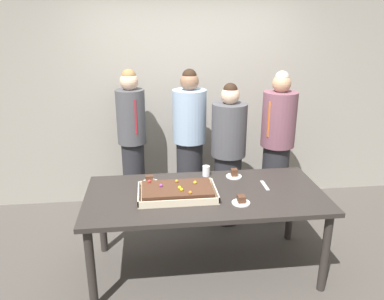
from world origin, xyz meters
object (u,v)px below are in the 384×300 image
(party_table, at_px, (205,201))
(person_green_shirt_behind, at_px, (190,144))
(person_serving_front, at_px, (132,141))
(sheet_cake, at_px, (177,192))
(plated_slice_near_right, at_px, (234,174))
(drink_cup_nearest, at_px, (206,171))
(person_far_right_suit, at_px, (277,146))
(plated_slice_far_left, at_px, (241,201))
(plated_slice_near_left, at_px, (150,180))
(cake_server_utensil, at_px, (265,185))
(person_striped_tie_right, at_px, (228,155))

(party_table, height_order, person_green_shirt_behind, person_green_shirt_behind)
(person_serving_front, bearing_deg, sheet_cake, -0.00)
(plated_slice_near_right, xyz_separation_m, person_serving_front, (-0.99, 0.87, 0.09))
(sheet_cake, height_order, drink_cup_nearest, sheet_cake)
(person_serving_front, height_order, person_far_right_suit, person_serving_front)
(plated_slice_far_left, bearing_deg, person_far_right_suit, 58.98)
(party_table, xyz_separation_m, plated_slice_near_left, (-0.48, 0.28, 0.10))
(cake_server_utensil, xyz_separation_m, person_striped_tie_right, (-0.18, 0.76, 0.03))
(sheet_cake, relative_size, cake_server_utensil, 3.34)
(plated_slice_far_left, height_order, person_far_right_suit, person_far_right_suit)
(person_striped_tie_right, bearing_deg, cake_server_utensil, 49.16)
(plated_slice_near_left, bearing_deg, sheet_cake, -52.75)
(sheet_cake, xyz_separation_m, plated_slice_near_right, (0.57, 0.35, -0.01))
(party_table, relative_size, person_far_right_suit, 1.22)
(person_far_right_suit, bearing_deg, person_green_shirt_behind, -47.73)
(person_striped_tie_right, bearing_deg, person_green_shirt_behind, -82.73)
(plated_slice_near_left, distance_m, person_far_right_suit, 1.54)
(plated_slice_near_left, relative_size, cake_server_utensil, 0.75)
(person_serving_front, bearing_deg, person_far_right_suit, 60.60)
(drink_cup_nearest, height_order, person_far_right_suit, person_far_right_suit)
(sheet_cake, distance_m, person_green_shirt_behind, 1.11)
(plated_slice_far_left, height_order, person_striped_tie_right, person_striped_tie_right)
(plated_slice_near_left, xyz_separation_m, cake_server_utensil, (1.04, -0.19, -0.02))
(party_table, bearing_deg, sheet_cake, -174.96)
(plated_slice_far_left, xyz_separation_m, cake_server_utensil, (0.29, 0.31, -0.02))
(cake_server_utensil, distance_m, person_far_right_suit, 0.90)
(person_serving_front, bearing_deg, plated_slice_far_left, 14.39)
(plated_slice_near_left, xyz_separation_m, plated_slice_far_left, (0.74, -0.50, 0.00))
(party_table, height_order, sheet_cake, sheet_cake)
(plated_slice_near_left, relative_size, person_striped_tie_right, 0.09)
(person_green_shirt_behind, distance_m, person_far_right_suit, 0.97)
(plated_slice_near_right, bearing_deg, drink_cup_nearest, 168.22)
(sheet_cake, bearing_deg, cake_server_utensil, 7.72)
(sheet_cake, distance_m, plated_slice_near_right, 0.67)
(person_serving_front, distance_m, person_green_shirt_behind, 0.65)
(cake_server_utensil, xyz_separation_m, person_serving_front, (-1.22, 1.11, 0.11))
(person_far_right_suit, bearing_deg, cake_server_utensil, 27.20)
(party_table, distance_m, person_far_right_suit, 1.31)
(sheet_cake, height_order, person_striped_tie_right, person_striped_tie_right)
(drink_cup_nearest, bearing_deg, plated_slice_near_right, -11.78)
(person_green_shirt_behind, distance_m, person_striped_tie_right, 0.46)
(party_table, relative_size, plated_slice_far_left, 13.81)
(party_table, height_order, person_far_right_suit, person_far_right_suit)
(plated_slice_near_left, height_order, person_green_shirt_behind, person_green_shirt_behind)
(person_far_right_suit, bearing_deg, person_striped_tie_right, -32.72)
(cake_server_utensil, height_order, person_far_right_suit, person_far_right_suit)
(plated_slice_near_left, xyz_separation_m, plated_slice_near_right, (0.80, 0.04, 0.00))
(person_green_shirt_behind, bearing_deg, person_serving_front, -89.88)
(cake_server_utensil, bearing_deg, person_far_right_suit, 65.00)
(plated_slice_near_left, relative_size, person_far_right_suit, 0.09)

